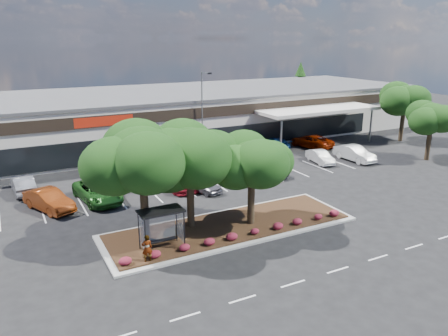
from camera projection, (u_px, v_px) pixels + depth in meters
name	position (u px, v px, depth m)	size (l,w,h in m)	color
ground	(286.00, 245.00, 28.42)	(160.00, 160.00, 0.00)	black
retail_store	(135.00, 117.00, 56.36)	(80.40, 25.20, 6.25)	silver
landscape_island	(230.00, 227.00, 30.89)	(18.00, 6.00, 0.26)	#A5A5A0
lane_markings	(214.00, 196.00, 37.21)	(33.12, 20.06, 0.01)	silver
shrub_row	(245.00, 233.00, 29.00)	(17.00, 0.80, 0.50)	maroon
bus_shelter	(160.00, 218.00, 26.94)	(2.75, 1.55, 2.59)	black
island_tree_west	(143.00, 183.00, 27.49)	(7.20, 7.20, 7.89)	#0C360C
island_tree_mid	(190.00, 176.00, 29.72)	(6.60, 6.60, 7.32)	#0C360C
island_tree_east	(252.00, 180.00, 30.34)	(5.80, 5.80, 6.50)	#0C360C
tree_east_near	(430.00, 131.00, 47.52)	(5.60, 5.60, 6.51)	#0C360C
tree_east_far	(403.00, 112.00, 56.38)	(6.40, 6.40, 7.62)	#0C360C
conifer_north_east	(300.00, 87.00, 79.60)	(3.96, 3.96, 9.00)	#0C360C
person_waiting	(147.00, 248.00, 25.64)	(0.61, 0.40, 1.68)	#594C47
light_pole	(203.00, 119.00, 49.23)	(1.43, 0.63, 9.45)	#A5A5A0
car_0	(49.00, 200.00, 34.01)	(1.74, 4.99, 1.64)	maroon
car_1	(104.00, 188.00, 37.04)	(2.49, 5.40, 1.50)	maroon
car_2	(98.00, 191.00, 35.97)	(2.71, 5.89, 1.64)	#1F571B
car_3	(175.00, 178.00, 39.28)	(2.39, 5.88, 1.71)	maroon
car_4	(202.00, 184.00, 38.23)	(1.59, 3.96, 1.35)	#58575E
car_5	(268.00, 167.00, 43.08)	(2.44, 5.28, 1.47)	slate
car_7	(320.00, 157.00, 47.02)	(1.44, 4.14, 1.36)	#B8B8B8
car_8	(355.00, 153.00, 47.85)	(1.75, 5.02, 1.65)	beige
car_9	(23.00, 184.00, 37.84)	(1.63, 4.68, 1.54)	slate
car_10	(111.00, 169.00, 42.60)	(2.45, 5.31, 1.47)	black
car_11	(159.00, 157.00, 46.14)	(2.40, 5.90, 1.71)	#0D1558
car_13	(235.00, 156.00, 46.82)	(2.74, 5.94, 1.65)	#A7A9B2
car_14	(220.00, 149.00, 49.98)	(1.80, 4.46, 1.52)	silver
car_15	(243.00, 150.00, 49.81)	(2.26, 4.91, 1.36)	maroon
car_16	(275.00, 143.00, 53.35)	(1.92, 4.72, 1.37)	navy
car_17	(311.00, 141.00, 53.69)	(2.63, 5.70, 1.58)	#781901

